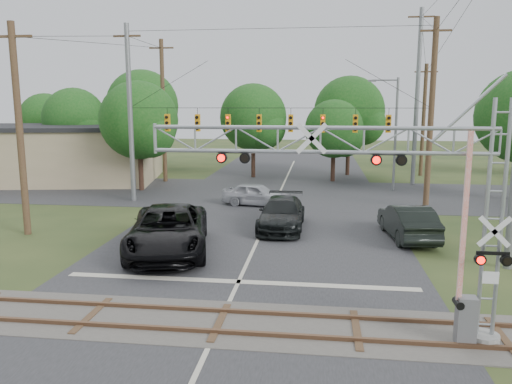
# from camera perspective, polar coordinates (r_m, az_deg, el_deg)

# --- Properties ---
(ground) EXTENTS (160.00, 160.00, 0.00)m
(ground) POSITION_cam_1_polar(r_m,az_deg,el_deg) (13.61, -5.93, -18.24)
(ground) COLOR #273A1B
(ground) RESTS_ON ground
(road_main) EXTENTS (14.00, 90.00, 0.02)m
(road_main) POSITION_cam_1_polar(r_m,az_deg,el_deg) (22.76, -0.18, -6.36)
(road_main) COLOR #2A2B2D
(road_main) RESTS_ON ground
(road_cross) EXTENTS (90.00, 12.00, 0.02)m
(road_cross) POSITION_cam_1_polar(r_m,az_deg,el_deg) (36.34, 2.68, -0.16)
(road_cross) COLOR #2A2B2D
(road_cross) RESTS_ON ground
(railroad_track) EXTENTS (90.00, 3.20, 0.17)m
(railroad_track) POSITION_cam_1_polar(r_m,az_deg,el_deg) (15.34, -4.18, -14.66)
(railroad_track) COLOR #433E3A
(railroad_track) RESTS_ON ground
(crossing_gantry) EXTENTS (9.55, 0.84, 6.59)m
(crossing_gantry) POSITION_cam_1_polar(r_m,az_deg,el_deg) (13.62, 14.52, -0.32)
(crossing_gantry) COLOR gray
(crossing_gantry) RESTS_ON ground
(traffic_signal_span) EXTENTS (19.34, 0.36, 11.50)m
(traffic_signal_span) POSITION_cam_1_polar(r_m,az_deg,el_deg) (31.72, 3.73, 8.57)
(traffic_signal_span) COLOR slate
(traffic_signal_span) RESTS_ON ground
(pickup_black) EXTENTS (4.75, 7.69, 1.99)m
(pickup_black) POSITION_cam_1_polar(r_m,az_deg,el_deg) (22.18, -10.00, -4.32)
(pickup_black) COLOR black
(pickup_black) RESTS_ON ground
(car_dark) EXTENTS (2.31, 5.55, 1.60)m
(car_dark) POSITION_cam_1_polar(r_m,az_deg,el_deg) (26.01, 2.97, -2.49)
(car_dark) COLOR black
(car_dark) RESTS_ON ground
(sedan_silver) EXTENTS (4.52, 2.52, 1.46)m
(sedan_silver) POSITION_cam_1_polar(r_m,az_deg,el_deg) (31.94, -0.01, -0.26)
(sedan_silver) COLOR #A7A8AF
(sedan_silver) RESTS_ON ground
(suv_dark) EXTENTS (2.37, 5.28, 1.68)m
(suv_dark) POSITION_cam_1_polar(r_m,az_deg,el_deg) (25.17, 16.96, -3.26)
(suv_dark) COLOR black
(suv_dark) RESTS_ON ground
(commercial_building) EXTENTS (21.38, 13.42, 4.67)m
(commercial_building) POSITION_cam_1_polar(r_m,az_deg,el_deg) (46.08, -23.74, 4.09)
(commercial_building) COLOR tan
(commercial_building) RESTS_ON ground
(streetlight) EXTENTS (2.22, 0.23, 8.34)m
(streetlight) POSITION_cam_1_polar(r_m,az_deg,el_deg) (38.47, 15.44, 7.03)
(streetlight) COLOR slate
(streetlight) RESTS_ON ground
(utility_poles) EXTENTS (25.62, 26.83, 14.49)m
(utility_poles) POSITION_cam_1_polar(r_m,az_deg,el_deg) (33.65, 7.56, 9.62)
(utility_poles) COLOR #472C20
(utility_poles) RESTS_ON ground
(treeline) EXTENTS (55.68, 19.46, 9.70)m
(treeline) POSITION_cam_1_polar(r_m,az_deg,el_deg) (43.72, 1.92, 8.63)
(treeline) COLOR #382319
(treeline) RESTS_ON ground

